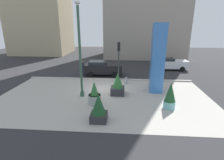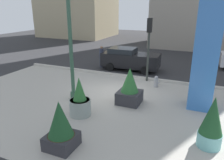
{
  "view_description": "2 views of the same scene",
  "coord_description": "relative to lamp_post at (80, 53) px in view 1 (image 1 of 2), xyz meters",
  "views": [
    {
      "loc": [
        1.77,
        -15.66,
        5.91
      ],
      "look_at": [
        0.68,
        -1.22,
        1.37
      ],
      "focal_mm": 28.27,
      "sensor_mm": 36.0,
      "label": 1
    },
    {
      "loc": [
        4.56,
        -11.24,
        4.94
      ],
      "look_at": [
        0.03,
        -0.74,
        1.04
      ],
      "focal_mm": 35.15,
      "sensor_mm": 36.0,
      "label": 2
    }
  ],
  "objects": [
    {
      "name": "ground_plane",
      "position": [
        1.86,
        5.74,
        -3.73
      ],
      "size": [
        60.0,
        60.0,
        0.0
      ],
      "primitive_type": "plane",
      "color": "#2D2D30"
    },
    {
      "name": "car_passing_lane",
      "position": [
        9.78,
        10.3,
        -2.9
      ],
      "size": [
        4.44,
        2.1,
        1.61
      ],
      "color": "silver",
      "rests_on": "ground_plane"
    },
    {
      "name": "lamp_post",
      "position": [
        0.0,
        0.0,
        0.0
      ],
      "size": [
        0.44,
        0.44,
        7.64
      ],
      "color": "#335642",
      "rests_on": "ground_plane"
    },
    {
      "name": "plaza_pavement",
      "position": [
        1.86,
        -0.26,
        -3.73
      ],
      "size": [
        18.0,
        10.0,
        0.02
      ],
      "primitive_type": "cube",
      "color": "#ADA89E",
      "rests_on": "ground_plane"
    },
    {
      "name": "traffic_light_corner",
      "position": [
        2.95,
        4.61,
        -0.89
      ],
      "size": [
        0.28,
        0.42,
        4.2
      ],
      "color": "#333833",
      "rests_on": "ground_plane"
    },
    {
      "name": "fire_hydrant",
      "position": [
        3.8,
        3.64,
        -3.36
      ],
      "size": [
        0.36,
        0.26,
        0.75
      ],
      "color": "#99999E",
      "rests_on": "ground_plane"
    },
    {
      "name": "curb_strip",
      "position": [
        1.86,
        4.86,
        -3.65
      ],
      "size": [
        18.0,
        0.24,
        0.16
      ],
      "primitive_type": "cube",
      "color": "#B7B2A8",
      "rests_on": "ground_plane"
    },
    {
      "name": "art_pillar_blue",
      "position": [
        6.47,
        1.62,
        -0.68
      ],
      "size": [
        1.13,
        1.13,
        6.1
      ],
      "primitive_type": "cube",
      "color": "#3870BC",
      "rests_on": "ground_plane"
    },
    {
      "name": "potted_plant_by_pillar",
      "position": [
        3.03,
        0.68,
        -2.89
      ],
      "size": [
        1.2,
        1.2,
        1.94
      ],
      "color": "#2D2D33",
      "rests_on": "ground_plane"
    },
    {
      "name": "car_far_lane",
      "position": [
        0.93,
        6.83,
        -2.85
      ],
      "size": [
        4.59,
        2.2,
        1.74
      ],
      "color": "black",
      "rests_on": "ground_plane"
    },
    {
      "name": "potted_plant_near_left",
      "position": [
        1.34,
        -1.52,
        -3.01
      ],
      "size": [
        1.0,
        1.0,
        1.88
      ],
      "color": "gray",
      "rests_on": "ground_plane"
    },
    {
      "name": "potted_plant_near_right",
      "position": [
        6.95,
        -1.77,
        -2.76
      ],
      "size": [
        0.85,
        0.85,
        1.98
      ],
      "color": "#6BB2B2",
      "rests_on": "ground_plane"
    },
    {
      "name": "potted_plant_mid_plaza",
      "position": [
        2.03,
        -3.96,
        -2.87
      ],
      "size": [
        1.05,
        1.05,
        1.84
      ],
      "color": "#2D2D33",
      "rests_on": "ground_plane"
    },
    {
      "name": "pedestrian_by_curb",
      "position": [
        -1.48,
        6.63,
        -2.74
      ],
      "size": [
        0.4,
        0.4,
        1.78
      ],
      "color": "#33384C",
      "rests_on": "ground_plane"
    }
  ]
}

